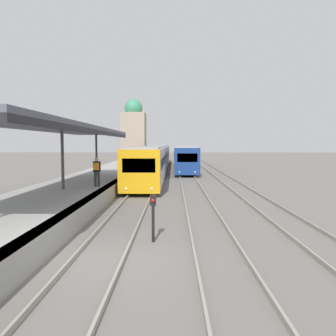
{
  "coord_description": "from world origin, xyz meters",
  "views": [
    {
      "loc": [
        2.12,
        -9.11,
        3.29
      ],
      "look_at": [
        1.72,
        13.61,
        1.63
      ],
      "focal_mm": 35.0,
      "sensor_mm": 36.0,
      "label": 1
    }
  ],
  "objects_px": {
    "train_far": "(183,156)",
    "signal_post_near": "(153,213)",
    "train_near": "(157,157)",
    "person_on_platform": "(97,170)"
  },
  "relations": [
    {
      "from": "signal_post_near",
      "to": "person_on_platform",
      "type": "bearing_deg",
      "value": 115.67
    },
    {
      "from": "train_far",
      "to": "signal_post_near",
      "type": "relative_size",
      "value": 16.49
    },
    {
      "from": "train_near",
      "to": "signal_post_near",
      "type": "height_order",
      "value": "train_near"
    },
    {
      "from": "train_near",
      "to": "signal_post_near",
      "type": "distance_m",
      "value": 30.79
    },
    {
      "from": "train_near",
      "to": "signal_post_near",
      "type": "xyz_separation_m",
      "value": [
        1.43,
        -30.75,
        -0.7
      ]
    },
    {
      "from": "train_far",
      "to": "signal_post_near",
      "type": "distance_m",
      "value": 34.3
    },
    {
      "from": "person_on_platform",
      "to": "train_near",
      "type": "distance_m",
      "value": 23.15
    },
    {
      "from": "person_on_platform",
      "to": "train_far",
      "type": "height_order",
      "value": "train_far"
    },
    {
      "from": "person_on_platform",
      "to": "train_near",
      "type": "height_order",
      "value": "train_near"
    },
    {
      "from": "train_near",
      "to": "train_far",
      "type": "height_order",
      "value": "train_near"
    }
  ]
}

